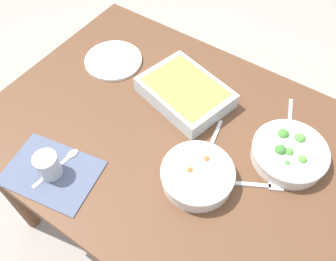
# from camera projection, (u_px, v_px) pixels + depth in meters

# --- Properties ---
(ground_plane) EXTENTS (6.00, 6.00, 0.00)m
(ground_plane) POSITION_uv_depth(u_px,v_px,m) (168.00, 218.00, 1.78)
(ground_plane) COLOR #9E9389
(dining_table) EXTENTS (1.20, 0.90, 0.74)m
(dining_table) POSITION_uv_depth(u_px,v_px,m) (168.00, 146.00, 1.26)
(dining_table) COLOR brown
(dining_table) RESTS_ON ground_plane
(placemat) EXTENTS (0.31, 0.25, 0.00)m
(placemat) POSITION_uv_depth(u_px,v_px,m) (52.00, 172.00, 1.09)
(placemat) COLOR #4C5670
(placemat) RESTS_ON dining_table
(stew_bowl) EXTENTS (0.22, 0.22, 0.06)m
(stew_bowl) POSITION_uv_depth(u_px,v_px,m) (198.00, 175.00, 1.05)
(stew_bowl) COLOR silver
(stew_bowl) RESTS_ON dining_table
(broccoli_bowl) EXTENTS (0.24, 0.24, 0.07)m
(broccoli_bowl) POSITION_uv_depth(u_px,v_px,m) (289.00, 153.00, 1.10)
(broccoli_bowl) COLOR silver
(broccoli_bowl) RESTS_ON dining_table
(baking_dish) EXTENTS (0.35, 0.29, 0.06)m
(baking_dish) POSITION_uv_depth(u_px,v_px,m) (185.00, 92.00, 1.24)
(baking_dish) COLOR silver
(baking_dish) RESTS_ON dining_table
(drink_cup) EXTENTS (0.07, 0.07, 0.08)m
(drink_cup) POSITION_uv_depth(u_px,v_px,m) (48.00, 166.00, 1.06)
(drink_cup) COLOR #B2BCC6
(drink_cup) RESTS_ON dining_table
(side_plate) EXTENTS (0.22, 0.22, 0.01)m
(side_plate) POSITION_uv_depth(u_px,v_px,m) (113.00, 60.00, 1.37)
(side_plate) COLOR white
(side_plate) RESTS_ON dining_table
(spoon_by_stew) EXTENTS (0.05, 0.18, 0.01)m
(spoon_by_stew) POSITION_uv_depth(u_px,v_px,m) (210.00, 146.00, 1.14)
(spoon_by_stew) COLOR silver
(spoon_by_stew) RESTS_ON dining_table
(spoon_by_broccoli) EXTENTS (0.08, 0.17, 0.01)m
(spoon_by_broccoli) POSITION_uv_depth(u_px,v_px,m) (289.00, 124.00, 1.19)
(spoon_by_broccoli) COLOR silver
(spoon_by_broccoli) RESTS_ON dining_table
(spoon_spare) EXTENTS (0.04, 0.18, 0.01)m
(spoon_spare) POSITION_uv_depth(u_px,v_px,m) (62.00, 163.00, 1.10)
(spoon_spare) COLOR silver
(spoon_spare) RESTS_ON dining_table
(fork_on_table) EXTENTS (0.16, 0.10, 0.01)m
(fork_on_table) POSITION_uv_depth(u_px,v_px,m) (258.00, 185.00, 1.06)
(fork_on_table) COLOR silver
(fork_on_table) RESTS_ON dining_table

